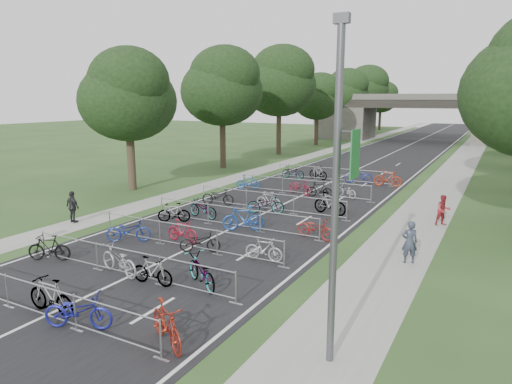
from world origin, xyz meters
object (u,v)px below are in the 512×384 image
Objects in this scene: overpass_bridge at (419,118)px; lamppost at (337,193)px; bike_1 at (51,296)px; pedestrian_b at (443,210)px; bike_2 at (78,311)px; pedestrian_a at (409,242)px; pedestrian_c at (73,207)px.

lamppost is at bearing -82.47° from overpass_bridge.
bike_1 is 18.63m from pedestrian_b.
bike_2 is 12.26m from pedestrian_a.
overpass_bridge is 3.78× the size of lamppost.
pedestrian_c reaches higher than bike_1.
pedestrian_a is 6.56m from pedestrian_b.
bike_1 is at bearing 58.25° from bike_2.
overpass_bridge is 15.44× the size of bike_2.
overpass_bridge reaches higher than bike_1.
overpass_bridge is at bearing 66.29° from pedestrian_b.
overpass_bridge is at bearing 179.25° from bike_1.
pedestrian_c is (-16.59, -2.23, -0.02)m from pedestrian_a.
pedestrian_b is at bearing -47.78° from bike_2.
pedestrian_c is (-7.92, 7.45, 0.27)m from bike_1.
overpass_bridge is 64.96m from bike_2.
pedestrian_c is (-7.88, -57.19, -2.69)m from overpass_bridge.
pedestrian_c is (-16.21, 5.81, -3.44)m from lamppost.
pedestrian_c is at bearing -17.31° from pedestrian_a.
bike_2 is (-6.82, -1.87, -3.75)m from lamppost.
pedestrian_a reaches higher than pedestrian_c.
bike_1 is at bearing -89.96° from overpass_bridge.
lamppost reaches higher than bike_1.
lamppost reaches higher than overpass_bridge.
overpass_bridge is 18.41× the size of pedestrian_c.
lamppost is 9.22m from bike_1.
lamppost is 4.88× the size of pedestrian_c.
pedestrian_a is 16.74m from pedestrian_c.
pedestrian_a is (8.67, 9.68, 0.29)m from bike_1.
pedestrian_a reaches higher than pedestrian_b.
bike_1 is 0.95× the size of bike_2.
lamppost is 4.31× the size of bike_1.
bike_2 is at bearing -88.67° from overpass_bridge.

